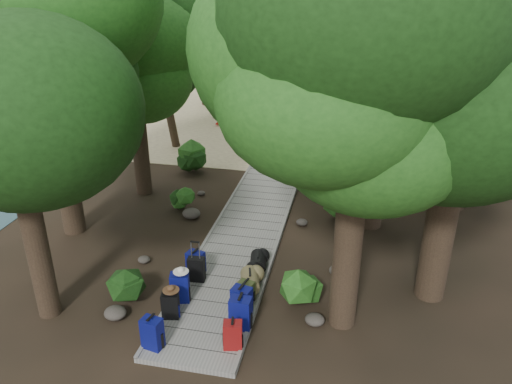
% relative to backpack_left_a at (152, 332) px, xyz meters
% --- Properties ---
extents(ground, '(120.00, 120.00, 0.00)m').
position_rel_backpack_left_a_xyz_m(ground, '(0.75, 4.62, -0.49)').
color(ground, '#332419').
rests_on(ground, ground).
extents(sand_beach, '(40.00, 22.00, 0.02)m').
position_rel_backpack_left_a_xyz_m(sand_beach, '(0.75, 20.62, -0.48)').
color(sand_beach, beige).
rests_on(sand_beach, ground).
extents(distant_hill, '(32.00, 16.00, 12.00)m').
position_rel_backpack_left_a_xyz_m(distant_hill, '(-39.25, 52.62, -0.49)').
color(distant_hill, black).
rests_on(distant_hill, ground).
extents(boardwalk, '(2.00, 12.00, 0.12)m').
position_rel_backpack_left_a_xyz_m(boardwalk, '(0.75, 5.62, -0.43)').
color(boardwalk, gray).
rests_on(boardwalk, ground).
extents(backpack_left_a, '(0.44, 0.35, 0.73)m').
position_rel_backpack_left_a_xyz_m(backpack_left_a, '(0.00, 0.00, 0.00)').
color(backpack_left_a, '#0A0269').
rests_on(backpack_left_a, boardwalk).
extents(backpack_left_b, '(0.39, 0.31, 0.65)m').
position_rel_backpack_left_a_xyz_m(backpack_left_b, '(0.01, 0.95, -0.04)').
color(backpack_left_b, black).
rests_on(backpack_left_b, boardwalk).
extents(backpack_left_c, '(0.46, 0.38, 0.76)m').
position_rel_backpack_left_a_xyz_m(backpack_left_c, '(0.02, 1.53, 0.01)').
color(backpack_left_c, '#0A0269').
rests_on(backpack_left_c, boardwalk).
extents(backpack_left_d, '(0.47, 0.39, 0.62)m').
position_rel_backpack_left_a_xyz_m(backpack_left_d, '(0.00, 2.67, -0.06)').
color(backpack_left_d, '#0A0269').
rests_on(backpack_left_d, boardwalk).
extents(backpack_right_a, '(0.40, 0.32, 0.65)m').
position_rel_backpack_left_a_xyz_m(backpack_right_a, '(1.53, 0.32, -0.04)').
color(backpack_right_a, maroon).
rests_on(backpack_right_a, boardwalk).
extents(backpack_right_b, '(0.44, 0.32, 0.78)m').
position_rel_backpack_left_a_xyz_m(backpack_right_b, '(1.54, 0.93, 0.02)').
color(backpack_right_b, '#0A0269').
rests_on(backpack_right_b, boardwalk).
extents(backpack_right_c, '(0.47, 0.38, 0.70)m').
position_rel_backpack_left_a_xyz_m(backpack_right_c, '(1.46, 1.38, -0.02)').
color(backpack_right_c, '#0A0269').
rests_on(backpack_right_c, boardwalk).
extents(backpack_right_d, '(0.40, 0.33, 0.52)m').
position_rel_backpack_left_a_xyz_m(backpack_right_d, '(1.45, 1.85, -0.11)').
color(backpack_right_d, '#35401B').
rests_on(backpack_right_d, boardwalk).
extents(duffel_right_khaki, '(0.58, 0.73, 0.43)m').
position_rel_backpack_left_a_xyz_m(duffel_right_khaki, '(1.44, 2.29, -0.15)').
color(duffel_right_khaki, olive).
rests_on(duffel_right_khaki, boardwalk).
extents(duffel_right_black, '(0.48, 0.67, 0.39)m').
position_rel_backpack_left_a_xyz_m(duffel_right_black, '(1.45, 3.14, -0.17)').
color(duffel_right_black, black).
rests_on(duffel_right_black, boardwalk).
extents(suitcase_on_boardwalk, '(0.41, 0.25, 0.61)m').
position_rel_backpack_left_a_xyz_m(suitcase_on_boardwalk, '(0.13, 2.36, -0.06)').
color(suitcase_on_boardwalk, black).
rests_on(suitcase_on_boardwalk, boardwalk).
extents(lone_suitcase_on_sand, '(0.43, 0.27, 0.66)m').
position_rel_backpack_left_a_xyz_m(lone_suitcase_on_sand, '(1.02, 12.64, -0.14)').
color(lone_suitcase_on_sand, black).
rests_on(lone_suitcase_on_sand, sand_beach).
extents(hat_brown, '(0.36, 0.36, 0.11)m').
position_rel_backpack_left_a_xyz_m(hat_brown, '(0.03, 0.99, 0.34)').
color(hat_brown, '#51351E').
rests_on(hat_brown, backpack_left_b).
extents(hat_white, '(0.34, 0.34, 0.11)m').
position_rel_backpack_left_a_xyz_m(hat_white, '(0.06, 1.54, 0.45)').
color(hat_white, silver).
rests_on(hat_white, backpack_left_c).
extents(kayak, '(1.82, 3.08, 0.31)m').
position_rel_backpack_left_a_xyz_m(kayak, '(-2.66, 15.38, -0.31)').
color(kayak, '#A6130E').
rests_on(kayak, sand_beach).
extents(sun_lounger, '(1.04, 1.86, 0.57)m').
position_rel_backpack_left_a_xyz_m(sun_lounger, '(3.78, 14.83, -0.18)').
color(sun_lounger, silver).
rests_on(sun_lounger, sand_beach).
extents(tree_right_a, '(4.95, 4.95, 8.24)m').
position_rel_backpack_left_a_xyz_m(tree_right_a, '(3.58, 1.68, 3.64)').
color(tree_right_a, black).
rests_on(tree_right_a, ground).
extents(tree_right_b, '(5.29, 5.29, 9.45)m').
position_rel_backpack_left_a_xyz_m(tree_right_b, '(5.51, 3.08, 4.24)').
color(tree_right_b, black).
rests_on(tree_right_b, ground).
extents(tree_right_c, '(5.29, 5.29, 9.16)m').
position_rel_backpack_left_a_xyz_m(tree_right_c, '(4.16, 6.25, 4.09)').
color(tree_right_c, black).
rests_on(tree_right_c, ground).
extents(tree_right_d, '(5.79, 5.79, 10.61)m').
position_rel_backpack_left_a_xyz_m(tree_right_d, '(6.70, 8.04, 4.82)').
color(tree_right_d, black).
rests_on(tree_right_d, ground).
extents(tree_right_e, '(5.17, 5.17, 9.30)m').
position_rel_backpack_left_a_xyz_m(tree_right_e, '(4.46, 11.51, 4.16)').
color(tree_right_e, black).
rests_on(tree_right_e, ground).
extents(tree_right_f, '(6.22, 6.22, 11.10)m').
position_rel_backpack_left_a_xyz_m(tree_right_f, '(6.94, 13.55, 5.06)').
color(tree_right_f, black).
rests_on(tree_right_f, ground).
extents(tree_left_a, '(4.06, 4.06, 6.77)m').
position_rel_backpack_left_a_xyz_m(tree_left_a, '(-2.70, 0.68, 2.90)').
color(tree_left_a, black).
rests_on(tree_left_a, ground).
extents(tree_left_b, '(4.87, 4.87, 8.76)m').
position_rel_backpack_left_a_xyz_m(tree_left_b, '(-4.14, 4.18, 3.89)').
color(tree_left_b, black).
rests_on(tree_left_b, ground).
extents(tree_left_c, '(4.31, 4.31, 7.49)m').
position_rel_backpack_left_a_xyz_m(tree_left_c, '(-3.26, 7.09, 3.26)').
color(tree_left_c, black).
rests_on(tree_left_c, ground).
extents(tree_back_a, '(5.10, 5.10, 8.83)m').
position_rel_backpack_left_a_xyz_m(tree_back_a, '(-0.61, 20.24, 3.93)').
color(tree_back_a, black).
rests_on(tree_back_a, ground).
extents(tree_back_b, '(5.06, 5.06, 9.04)m').
position_rel_backpack_left_a_xyz_m(tree_back_b, '(2.05, 20.50, 4.03)').
color(tree_back_b, black).
rests_on(tree_back_b, ground).
extents(tree_back_c, '(5.52, 5.52, 9.93)m').
position_rel_backpack_left_a_xyz_m(tree_back_c, '(5.47, 20.07, 4.48)').
color(tree_back_c, black).
rests_on(tree_back_c, ground).
extents(tree_back_d, '(5.16, 5.16, 8.59)m').
position_rel_backpack_left_a_xyz_m(tree_back_d, '(-4.57, 18.64, 3.81)').
color(tree_back_d, black).
rests_on(tree_back_d, ground).
extents(palm_right_a, '(4.35, 4.35, 7.42)m').
position_rel_backpack_left_a_xyz_m(palm_right_a, '(3.53, 10.63, 3.22)').
color(palm_right_a, '#163D11').
rests_on(palm_right_a, ground).
extents(palm_right_b, '(4.63, 4.63, 8.94)m').
position_rel_backpack_left_a_xyz_m(palm_right_b, '(5.79, 15.76, 3.99)').
color(palm_right_b, '#163D11').
rests_on(palm_right_b, ground).
extents(palm_right_c, '(4.61, 4.61, 7.33)m').
position_rel_backpack_left_a_xyz_m(palm_right_c, '(3.63, 16.79, 3.18)').
color(palm_right_c, '#163D11').
rests_on(palm_right_c, ground).
extents(palm_left_a, '(4.57, 4.57, 7.27)m').
position_rel_backpack_left_a_xyz_m(palm_left_a, '(-4.09, 11.65, 3.15)').
color(palm_left_a, '#163D11').
rests_on(palm_left_a, ground).
extents(rock_left_a, '(0.49, 0.44, 0.27)m').
position_rel_backpack_left_a_xyz_m(rock_left_a, '(-1.21, 0.79, -0.35)').
color(rock_left_a, '#4C473F').
rests_on(rock_left_a, ground).
extents(rock_left_b, '(0.31, 0.28, 0.17)m').
position_rel_backpack_left_a_xyz_m(rock_left_b, '(-1.50, 2.99, -0.40)').
color(rock_left_b, '#4C473F').
rests_on(rock_left_b, ground).
extents(rock_left_c, '(0.55, 0.49, 0.30)m').
position_rel_backpack_left_a_xyz_m(rock_left_c, '(-1.11, 5.62, -0.34)').
color(rock_left_c, '#4C473F').
rests_on(rock_left_c, ground).
extents(rock_left_d, '(0.26, 0.23, 0.14)m').
position_rel_backpack_left_a_xyz_m(rock_left_d, '(-1.32, 7.25, -0.42)').
color(rock_left_d, '#4C473F').
rests_on(rock_left_d, ground).
extents(rock_right_a, '(0.43, 0.38, 0.23)m').
position_rel_backpack_left_a_xyz_m(rock_right_a, '(3.03, 1.47, -0.37)').
color(rock_right_a, '#4C473F').
rests_on(rock_right_a, ground).
extents(rock_right_b, '(0.47, 0.42, 0.26)m').
position_rel_backpack_left_a_xyz_m(rock_right_b, '(3.41, 3.43, -0.36)').
color(rock_right_b, '#4C473F').
rests_on(rock_right_b, ground).
extents(rock_right_c, '(0.34, 0.30, 0.19)m').
position_rel_backpack_left_a_xyz_m(rock_right_c, '(2.21, 5.84, -0.39)').
color(rock_right_c, '#4C473F').
rests_on(rock_right_c, ground).
extents(rock_right_d, '(0.58, 0.52, 0.32)m').
position_rel_backpack_left_a_xyz_m(rock_right_d, '(3.40, 8.70, -0.33)').
color(rock_right_d, '#4C473F').
rests_on(rock_right_d, ground).
extents(shrub_left_a, '(0.98, 0.98, 0.88)m').
position_rel_backpack_left_a_xyz_m(shrub_left_a, '(-1.30, 1.24, -0.05)').
color(shrub_left_a, '#1F4E17').
rests_on(shrub_left_a, ground).
extents(shrub_left_b, '(0.79, 0.79, 0.71)m').
position_rel_backpack_left_a_xyz_m(shrub_left_b, '(-1.56, 6.02, -0.13)').
color(shrub_left_b, '#1F4E17').
rests_on(shrub_left_b, ground).
extents(shrub_left_c, '(1.25, 1.25, 1.13)m').
position_rel_backpack_left_a_xyz_m(shrub_left_c, '(-2.22, 9.16, 0.08)').
color(shrub_left_c, '#1F4E17').
rests_on(shrub_left_c, ground).
extents(shrub_right_a, '(1.01, 1.01, 0.91)m').
position_rel_backpack_left_a_xyz_m(shrub_right_a, '(2.59, 2.10, -0.03)').
color(shrub_right_a, '#1F4E17').
rests_on(shrub_right_a, ground).
extents(shrub_right_b, '(1.21, 1.21, 1.09)m').
position_rel_backpack_left_a_xyz_m(shrub_right_b, '(3.14, 6.34, 0.06)').
color(shrub_right_b, '#1F4E17').
rests_on(shrub_right_b, ground).
extents(shrub_right_c, '(0.92, 0.92, 0.83)m').
position_rel_backpack_left_a_xyz_m(shrub_right_c, '(2.64, 10.15, -0.07)').
color(shrub_right_c, '#1F4E17').
rests_on(shrub_right_c, ground).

